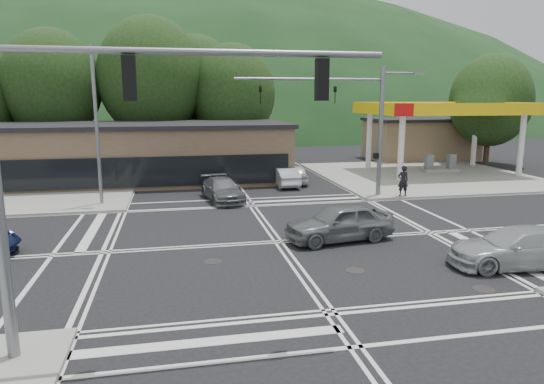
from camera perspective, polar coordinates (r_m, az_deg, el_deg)
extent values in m
plane|color=black|center=(21.15, 0.73, -5.89)|extent=(120.00, 120.00, 0.00)
cube|color=gray|center=(40.22, 17.36, 1.89)|extent=(16.00, 16.00, 0.15)
cube|color=gray|center=(36.89, -28.16, 0.27)|extent=(16.00, 16.00, 0.15)
cylinder|color=silver|center=(36.77, 14.95, 5.01)|extent=(0.44, 0.44, 5.00)
cylinder|color=silver|center=(42.20, 11.35, 5.92)|extent=(0.44, 0.44, 5.00)
cylinder|color=silver|center=(42.16, 27.28, 4.89)|extent=(0.44, 0.44, 5.00)
cylinder|color=silver|center=(46.98, 22.73, 5.78)|extent=(0.44, 0.44, 5.00)
cube|color=silver|center=(41.62, 19.56, 9.29)|extent=(12.00, 8.00, 0.60)
cube|color=yellow|center=(38.24, 22.65, 8.97)|extent=(12.20, 0.25, 0.90)
cube|color=yellow|center=(45.11, 16.94, 9.54)|extent=(12.20, 0.25, 0.90)
cube|color=yellow|center=(38.90, 11.85, 9.60)|extent=(0.25, 8.20, 0.90)
cube|color=yellow|center=(44.99, 26.22, 8.89)|extent=(0.25, 8.20, 0.90)
cube|color=red|center=(35.34, 15.27, 9.32)|extent=(1.40, 0.12, 0.90)
cube|color=gray|center=(42.04, 19.12, 2.41)|extent=(3.00, 1.00, 0.30)
cube|color=slate|center=(41.45, 17.98, 3.34)|extent=(0.60, 0.50, 1.30)
cube|color=slate|center=(42.46, 20.34, 3.36)|extent=(0.60, 0.50, 1.30)
cube|color=#846B4F|center=(51.10, 17.05, 5.85)|extent=(10.00, 6.00, 3.80)
cube|color=brown|center=(37.19, -17.16, 4.18)|extent=(24.00, 8.00, 4.00)
ellipsoid|color=#193719|center=(110.02, -9.29, 7.79)|extent=(252.00, 126.00, 140.00)
cylinder|color=#382619|center=(44.99, -24.00, 5.38)|extent=(0.50, 0.50, 4.84)
ellipsoid|color=black|center=(44.84, -24.48, 11.40)|extent=(8.00, 8.00, 9.20)
cylinder|color=#382619|center=(43.94, -13.74, 6.20)|extent=(0.50, 0.50, 5.28)
ellipsoid|color=black|center=(43.83, -14.06, 12.93)|extent=(9.00, 9.00, 10.35)
cylinder|color=#382619|center=(44.26, -4.58, 5.94)|extent=(0.50, 0.50, 4.40)
ellipsoid|color=black|center=(44.08, -4.67, 11.51)|extent=(7.60, 7.60, 8.74)
cylinder|color=#382619|center=(47.97, -8.75, 6.51)|extent=(0.50, 0.50, 4.84)
ellipsoid|color=black|center=(47.83, -8.92, 12.17)|extent=(8.40, 8.40, 9.66)
cylinder|color=#382619|center=(48.97, 23.98, 5.26)|extent=(0.50, 0.50, 3.96)
ellipsoid|color=black|center=(48.79, 24.34, 9.78)|extent=(7.20, 7.20, 8.28)
cylinder|color=slate|center=(29.12, -19.93, 7.15)|extent=(0.20, 0.20, 9.00)
cylinder|color=slate|center=(29.18, -20.49, 15.40)|extent=(2.20, 0.12, 0.12)
cube|color=slate|center=(29.04, -18.27, 15.56)|extent=(0.60, 0.25, 0.15)
cylinder|color=slate|center=(30.70, 12.65, 6.78)|extent=(0.28, 0.28, 8.00)
cylinder|color=slate|center=(29.10, 4.59, 13.10)|extent=(9.00, 0.16, 0.16)
imported|color=black|center=(29.53, 7.42, 11.26)|extent=(0.16, 0.20, 1.00)
imported|color=black|center=(28.40, -1.38, 11.36)|extent=(0.16, 0.20, 1.00)
cylinder|color=slate|center=(31.16, 15.02, 13.37)|extent=(2.40, 0.12, 0.12)
cube|color=slate|center=(31.66, 16.85, 13.23)|extent=(0.70, 0.30, 0.15)
cube|color=black|center=(30.73, 12.12, 4.19)|extent=(0.25, 0.30, 0.35)
cylinder|color=slate|center=(11.62, -8.91, 15.97)|extent=(9.00, 0.16, 0.16)
cube|color=black|center=(11.61, -16.42, 12.70)|extent=(0.30, 0.25, 1.00)
cube|color=black|center=(12.11, 5.89, 13.00)|extent=(0.30, 0.25, 1.00)
imported|color=slate|center=(21.35, 7.92, -3.56)|extent=(5.01, 2.62, 1.63)
imported|color=#A4A7AB|center=(20.12, 26.90, -5.84)|extent=(5.27, 2.65, 1.47)
imported|color=silver|center=(34.12, 1.52, 1.81)|extent=(1.44, 4.00, 1.31)
imported|color=silver|center=(35.27, 2.79, 2.14)|extent=(2.18, 4.18, 1.36)
imported|color=#5C5E61|center=(29.42, -5.84, 0.29)|extent=(2.62, 4.93, 1.36)
imported|color=black|center=(30.97, 15.16, 1.28)|extent=(0.71, 0.48, 1.89)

